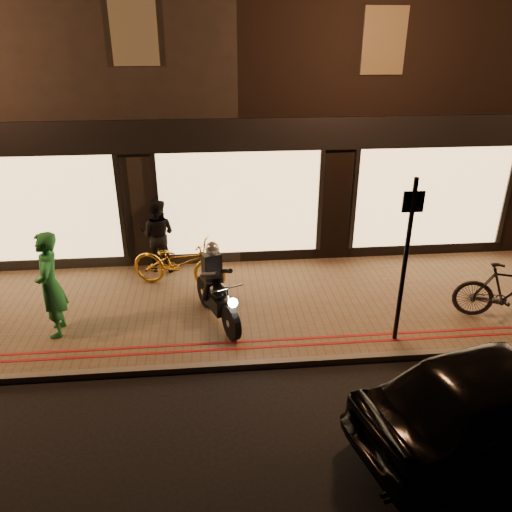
{
  "coord_description": "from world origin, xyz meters",
  "views": [
    {
      "loc": [
        -0.64,
        -6.81,
        5.28
      ],
      "look_at": [
        0.21,
        2.18,
        1.1
      ],
      "focal_mm": 35.0,
      "sensor_mm": 36.0,
      "label": 1
    }
  ],
  "objects_px": {
    "sign_post": "(406,254)",
    "parked_car": "(505,400)",
    "person_green": "(50,285)",
    "motorcycle": "(216,292)",
    "bicycle_gold": "(179,263)"
  },
  "relations": [
    {
      "from": "parked_car",
      "to": "person_green",
      "type": "bearing_deg",
      "value": 49.84
    },
    {
      "from": "person_green",
      "to": "motorcycle",
      "type": "bearing_deg",
      "value": 84.96
    },
    {
      "from": "person_green",
      "to": "parked_car",
      "type": "distance_m",
      "value": 7.45
    },
    {
      "from": "sign_post",
      "to": "parked_car",
      "type": "xyz_separation_m",
      "value": [
        0.6,
        -2.42,
        -1.07
      ]
    },
    {
      "from": "bicycle_gold",
      "to": "parked_car",
      "type": "height_order",
      "value": "parked_car"
    },
    {
      "from": "bicycle_gold",
      "to": "person_green",
      "type": "bearing_deg",
      "value": 146.58
    },
    {
      "from": "person_green",
      "to": "parked_car",
      "type": "height_order",
      "value": "person_green"
    },
    {
      "from": "motorcycle",
      "to": "bicycle_gold",
      "type": "relative_size",
      "value": 0.88
    },
    {
      "from": "sign_post",
      "to": "motorcycle",
      "type": "bearing_deg",
      "value": 163.84
    },
    {
      "from": "sign_post",
      "to": "person_green",
      "type": "bearing_deg",
      "value": 172.86
    },
    {
      "from": "motorcycle",
      "to": "sign_post",
      "type": "distance_m",
      "value": 3.49
    },
    {
      "from": "sign_post",
      "to": "parked_car",
      "type": "distance_m",
      "value": 2.71
    },
    {
      "from": "sign_post",
      "to": "person_green",
      "type": "height_order",
      "value": "sign_post"
    },
    {
      "from": "bicycle_gold",
      "to": "person_green",
      "type": "distance_m",
      "value": 2.74
    },
    {
      "from": "motorcycle",
      "to": "sign_post",
      "type": "xyz_separation_m",
      "value": [
        3.19,
        -0.93,
        1.06
      ]
    }
  ]
}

